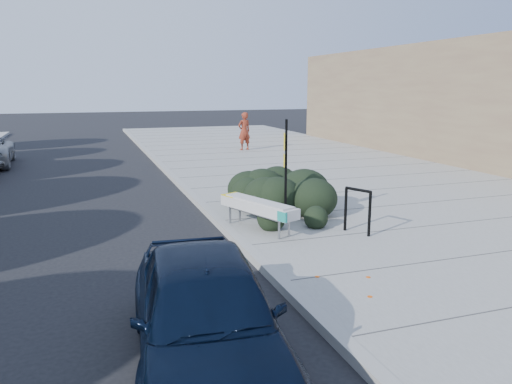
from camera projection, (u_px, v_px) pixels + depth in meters
ground at (247, 253)px, 10.07m from camera, size 120.00×120.00×0.00m
sidewalk_near at (361, 186)px, 16.47m from camera, size 11.20×50.00×0.15m
curb_near at (194, 198)px, 14.68m from camera, size 0.22×50.00×0.17m
bench at (258, 207)px, 11.05m from camera, size 1.21×2.22×0.66m
bike_rack at (358, 206)px, 10.76m from camera, size 0.32×0.63×1.00m
sign_post at (285, 164)px, 11.55m from camera, size 0.14×0.27×2.41m
hedge at (280, 184)px, 12.76m from camera, size 2.87×4.07×1.38m
sedan_navy at (206, 313)px, 5.79m from camera, size 2.10×4.31×1.42m
pedestrian at (244, 131)px, 25.00m from camera, size 0.78×0.61×1.89m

